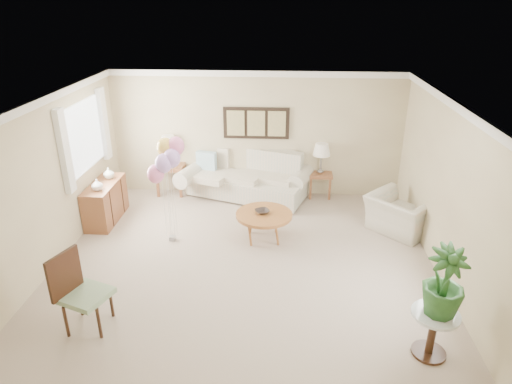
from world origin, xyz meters
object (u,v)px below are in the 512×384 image
sofa (247,178)px  coffee_table (264,215)px  armchair (400,214)px  accent_chair (79,290)px  balloon_cluster (167,158)px

sofa → coffee_table: size_ratio=3.02×
armchair → accent_chair: size_ratio=0.97×
coffee_table → balloon_cluster: balloon_cluster is taller
armchair → accent_chair: 5.47m
sofa → balloon_cluster: bearing=-118.9°
coffee_table → sofa: bearing=103.4°
sofa → balloon_cluster: balloon_cluster is taller
accent_chair → balloon_cluster: size_ratio=0.58×
armchair → balloon_cluster: (-4.01, -0.62, 1.19)m
coffee_table → accent_chair: size_ratio=0.91×
sofa → coffee_table: (0.45, -1.87, 0.07)m
balloon_cluster → accent_chair: bearing=-105.6°
balloon_cluster → coffee_table: bearing=6.4°
sofa → armchair: (2.88, -1.43, -0.05)m
coffee_table → balloon_cluster: (-1.58, -0.18, 1.07)m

